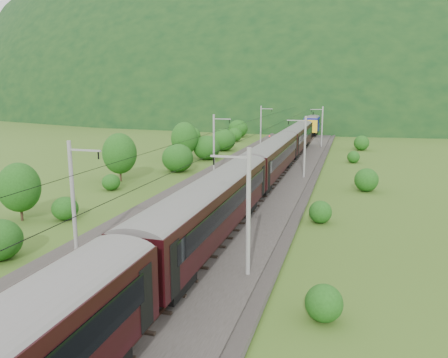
# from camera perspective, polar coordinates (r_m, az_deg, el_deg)

# --- Properties ---
(ground) EXTENTS (600.00, 600.00, 0.00)m
(ground) POSITION_cam_1_polar(r_m,az_deg,el_deg) (30.10, -8.70, -11.33)
(ground) COLOR #3D5A1C
(ground) RESTS_ON ground
(railbed) EXTENTS (14.00, 220.00, 0.30)m
(railbed) POSITION_cam_1_polar(r_m,az_deg,el_deg) (38.77, -2.44, -5.65)
(railbed) COLOR #38332D
(railbed) RESTS_ON ground
(track_left) EXTENTS (2.40, 220.00, 0.27)m
(track_left) POSITION_cam_1_polar(r_m,az_deg,el_deg) (39.51, -5.76, -5.03)
(track_left) COLOR #543024
(track_left) RESTS_ON railbed
(track_right) EXTENTS (2.40, 220.00, 0.27)m
(track_right) POSITION_cam_1_polar(r_m,az_deg,el_deg) (38.03, 1.00, -5.65)
(track_right) COLOR #543024
(track_right) RESTS_ON railbed
(catenary_left) EXTENTS (2.54, 192.28, 8.00)m
(catenary_left) POSITION_cam_1_polar(r_m,az_deg,el_deg) (60.25, -1.26, 4.83)
(catenary_left) COLOR gray
(catenary_left) RESTS_ON railbed
(catenary_right) EXTENTS (2.54, 192.28, 8.00)m
(catenary_right) POSITION_cam_1_polar(r_m,az_deg,el_deg) (57.76, 10.43, 4.34)
(catenary_right) COLOR gray
(catenary_right) RESTS_ON railbed
(overhead_wires) EXTENTS (4.83, 198.00, 0.03)m
(overhead_wires) POSITION_cam_1_polar(r_m,az_deg,el_deg) (37.29, -2.54, 4.59)
(overhead_wires) COLOR black
(overhead_wires) RESTS_ON ground
(mountain_main) EXTENTS (504.00, 360.00, 244.00)m
(mountain_main) POSITION_cam_1_polar(r_m,az_deg,el_deg) (285.50, 14.12, 9.01)
(mountain_main) COLOR #103216
(mountain_main) RESTS_ON ground
(mountain_ridge) EXTENTS (336.00, 280.00, 132.00)m
(mountain_ridge) POSITION_cam_1_polar(r_m,az_deg,el_deg) (350.98, -5.82, 9.73)
(mountain_ridge) COLOR #103216
(mountain_ridge) RESTS_ON ground
(train) EXTENTS (3.31, 158.04, 5.78)m
(train) POSITION_cam_1_polar(r_m,az_deg,el_deg) (43.73, 3.42, 1.36)
(train) COLOR black
(train) RESTS_ON ground
(hazard_post_near) EXTENTS (0.16, 0.16, 1.48)m
(hazard_post_near) POSITION_cam_1_polar(r_m,az_deg,el_deg) (93.29, 8.53, 5.01)
(hazard_post_near) COLOR red
(hazard_post_near) RESTS_ON railbed
(hazard_post_far) EXTENTS (0.17, 0.17, 1.55)m
(hazard_post_far) POSITION_cam_1_polar(r_m,az_deg,el_deg) (61.50, 4.98, 1.70)
(hazard_post_far) COLOR red
(hazard_post_far) RESTS_ON railbed
(signal) EXTENTS (0.22, 0.22, 2.03)m
(signal) POSITION_cam_1_polar(r_m,az_deg,el_deg) (90.36, 5.96, 5.15)
(signal) COLOR black
(signal) RESTS_ON railbed
(vegetation_left) EXTENTS (11.70, 147.90, 6.39)m
(vegetation_left) POSITION_cam_1_polar(r_m,az_deg,el_deg) (58.95, -9.82, 2.53)
(vegetation_left) COLOR #1C4C14
(vegetation_left) RESTS_ON ground
(vegetation_right) EXTENTS (7.04, 103.67, 2.59)m
(vegetation_right) POSITION_cam_1_polar(r_m,az_deg,el_deg) (43.09, 15.81, -2.95)
(vegetation_right) COLOR #1C4C14
(vegetation_right) RESTS_ON ground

